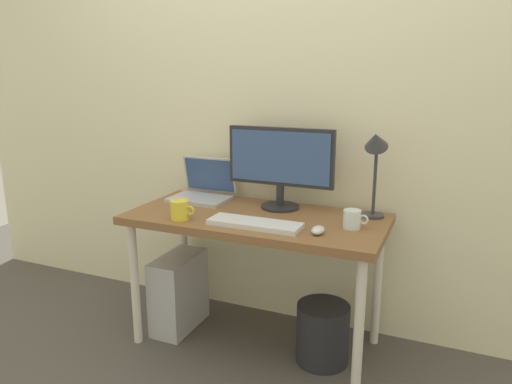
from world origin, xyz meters
name	(u,v)px	position (x,y,z in m)	size (l,w,h in m)	color
ground_plane	(256,342)	(0.00, 0.00, 0.00)	(6.00, 6.00, 0.00)	#4C4742
back_wall	(282,92)	(0.00, 0.36, 1.30)	(4.40, 0.04, 2.60)	beige
desk	(256,229)	(0.00, 0.00, 0.64)	(1.28, 0.61, 0.71)	brown
monitor	(280,162)	(0.06, 0.17, 0.95)	(0.57, 0.20, 0.42)	#232328
laptop	(204,189)	(-0.40, 0.19, 0.76)	(0.32, 0.26, 0.23)	#B2B2B7
desk_lamp	(375,154)	(0.54, 0.17, 1.02)	(0.11, 0.16, 0.45)	#333338
keyboard	(255,224)	(0.06, -0.16, 0.72)	(0.44, 0.14, 0.02)	silver
mouse	(318,230)	(0.36, -0.15, 0.72)	(0.06, 0.09, 0.03)	silver
coffee_mug	(180,210)	(-0.31, -0.21, 0.75)	(0.12, 0.09, 0.09)	yellow
glass_cup	(352,219)	(0.49, -0.02, 0.75)	(0.12, 0.08, 0.09)	silver
computer_tower	(179,292)	(-0.46, -0.02, 0.21)	(0.18, 0.36, 0.42)	#B2B2B7
wastebasket	(323,333)	(0.37, -0.03, 0.15)	(0.26, 0.26, 0.30)	#232328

